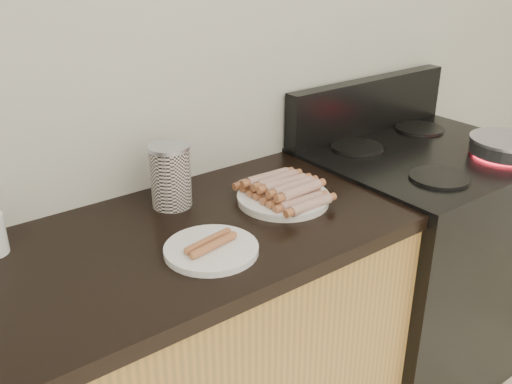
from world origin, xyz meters
TOP-DOWN VIEW (x-y plane):
  - wall_back at (0.00, 2.00)m, footprint 4.00×0.04m
  - stove at (0.78, 1.68)m, footprint 0.76×0.65m
  - stove_panel at (0.78, 1.96)m, footprint 0.76×0.06m
  - burner_near_left at (0.61, 1.51)m, footprint 0.18×0.18m
  - burner_near_right at (0.95, 1.51)m, footprint 0.18×0.18m
  - burner_far_left at (0.61, 1.84)m, footprint 0.18×0.18m
  - burner_far_right at (0.95, 1.84)m, footprint 0.18×0.18m
  - frying_pan at (0.96, 1.49)m, footprint 0.25×0.44m
  - main_plate at (0.14, 1.68)m, footprint 0.26×0.26m
  - side_plate at (-0.17, 1.57)m, footprint 0.30×0.30m
  - hotdog_pile at (0.14, 1.68)m, footprint 0.14×0.25m
  - plain_sausages at (-0.17, 1.57)m, footprint 0.13×0.07m
  - canister at (-0.12, 1.86)m, footprint 0.11×0.11m

SIDE VIEW (x-z plane):
  - stove at x=0.78m, z-range 0.00..0.91m
  - side_plate at x=-0.17m, z-range 0.90..0.92m
  - main_plate at x=0.14m, z-range 0.90..0.92m
  - burner_near_left at x=0.61m, z-range 0.91..0.92m
  - burner_near_right at x=0.95m, z-range 0.91..0.92m
  - burner_far_left at x=0.61m, z-range 0.91..0.92m
  - burner_far_right at x=0.95m, z-range 0.91..0.92m
  - plain_sausages at x=-0.17m, z-range 0.92..0.94m
  - hotdog_pile at x=0.14m, z-range 0.91..0.97m
  - frying_pan at x=0.96m, z-range 0.92..0.97m
  - canister at x=-0.12m, z-range 0.90..1.08m
  - stove_panel at x=0.78m, z-range 0.91..1.11m
  - wall_back at x=0.00m, z-range 0.00..2.60m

